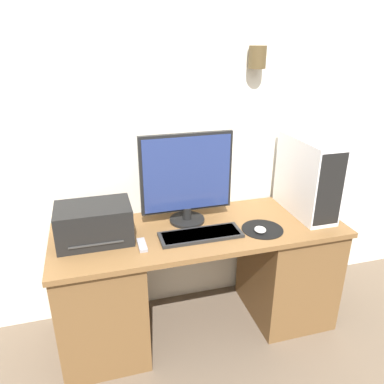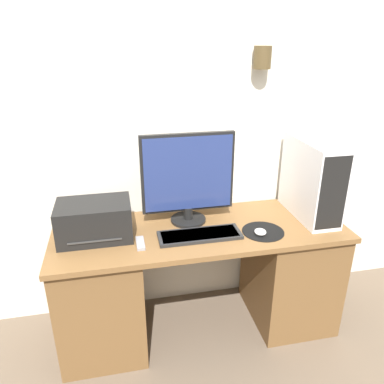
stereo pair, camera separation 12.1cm
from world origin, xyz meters
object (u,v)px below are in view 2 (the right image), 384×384
Objects in this scene: keyboard at (200,235)px; mouse at (260,232)px; remote_control at (140,243)px; monitor at (188,177)px; computer_tower at (312,179)px; printer at (95,220)px.

keyboard is 6.40× the size of mouse.
keyboard is at bearing 3.06° from remote_control.
keyboard is (0.02, -0.20, -0.26)m from monitor.
monitor is 0.33m from keyboard.
computer_tower is 1.06m from remote_control.
monitor reaches higher than keyboard.
remote_control is at bearing -172.09° from computer_tower.
computer_tower is 3.66× the size of remote_control.
monitor is 7.48× the size of mouse.
monitor is 4.16× the size of remote_control.
computer_tower is at bearing -5.84° from monitor.
mouse is 0.15× the size of computer_tower.
monitor is 1.36× the size of printer.
monitor reaches higher than remote_control.
keyboard is at bearing 171.40° from mouse.
printer is (-0.53, -0.09, -0.18)m from monitor.
mouse is 0.65m from remote_control.
computer_tower reaches higher than mouse.
mouse is at bearing -10.57° from printer.
mouse reaches higher than remote_control.
mouse is at bearing -154.96° from computer_tower.
printer is at bearing -170.79° from monitor.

